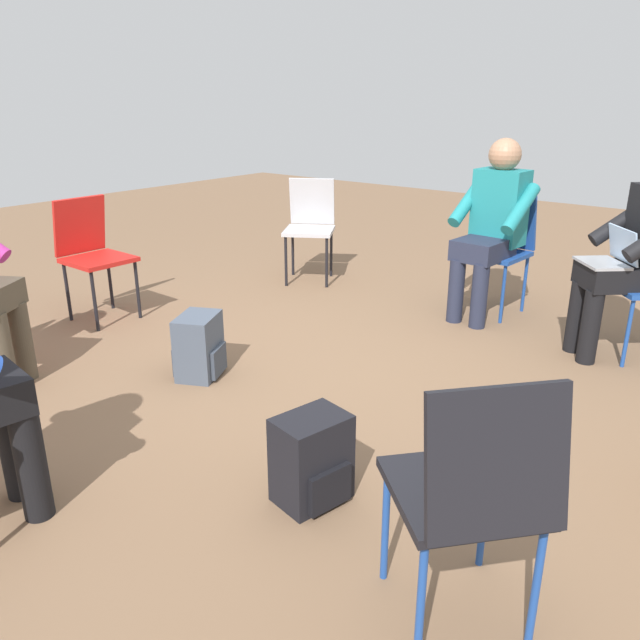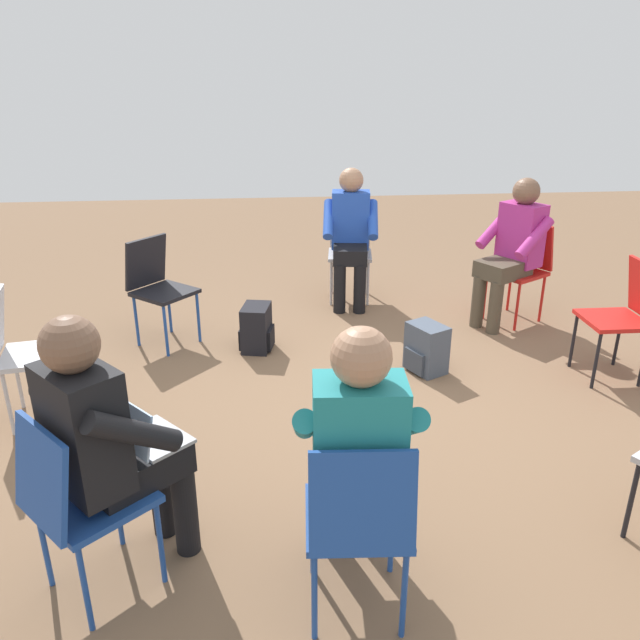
# 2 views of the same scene
# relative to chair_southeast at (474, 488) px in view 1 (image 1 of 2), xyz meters

# --- Properties ---
(ground_plane) EXTENTS (14.00, 14.00, 0.00)m
(ground_plane) POSITION_rel_chair_southeast_xyz_m (-1.46, 1.04, -0.50)
(ground_plane) COLOR brown
(chair_southeast) EXTENTS (0.59, 0.58, 0.85)m
(chair_southeast) POSITION_rel_chair_southeast_xyz_m (0.00, 0.00, 0.00)
(chair_southeast) COLOR black
(chair_southeast) RESTS_ON ground
(chair_west) EXTENTS (0.44, 0.40, 0.85)m
(chair_west) POSITION_rel_chair_southeast_xyz_m (-3.31, 0.92, 0.00)
(chair_west) COLOR red
(chair_west) RESTS_ON ground
(chair_north) EXTENTS (0.43, 0.46, 0.85)m
(chair_north) POSITION_rel_chair_southeast_xyz_m (-1.15, 2.86, 0.00)
(chair_north) COLOR #1E4799
(chair_north) RESTS_ON ground
(chair_northwest) EXTENTS (0.56, 0.58, 0.85)m
(chair_northwest) POSITION_rel_chair_southeast_xyz_m (-2.76, 2.64, 0.00)
(chair_northwest) COLOR #B7B7BC
(chair_northwest) RESTS_ON ground
(person_with_laptop) EXTENTS (0.64, 0.63, 1.24)m
(person_with_laptop) POSITION_rel_chair_southeast_xyz_m (-0.19, 2.52, 0.20)
(person_with_laptop) COLOR black
(person_with_laptop) RESTS_ON ground
(person_in_teal) EXTENTS (0.52, 0.54, 1.24)m
(person_in_teal) POSITION_rel_chair_southeast_xyz_m (-1.17, 2.70, 0.20)
(person_in_teal) COLOR #23283D
(person_in_teal) RESTS_ON ground
(backpack_near_laptop_user) EXTENTS (0.31, 0.34, 0.36)m
(backpack_near_laptop_user) POSITION_rel_chair_southeast_xyz_m (-1.99, 0.71, -0.34)
(backpack_near_laptop_user) COLOR #475160
(backpack_near_laptop_user) RESTS_ON ground
(backpack_by_empty_chair) EXTENTS (0.28, 0.31, 0.36)m
(backpack_by_empty_chair) POSITION_rel_chair_southeast_xyz_m (-0.76, 0.22, -0.34)
(backpack_by_empty_chair) COLOR black
(backpack_by_empty_chair) RESTS_ON ground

